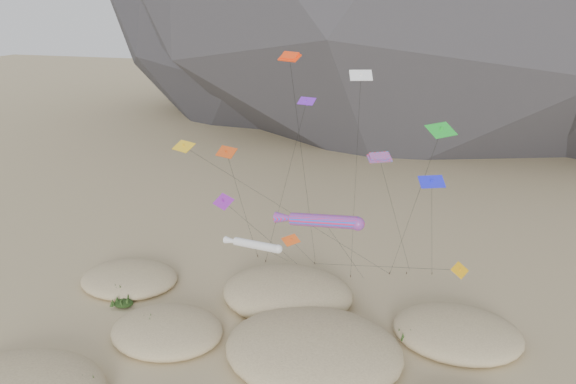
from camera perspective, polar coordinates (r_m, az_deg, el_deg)
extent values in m
ellipsoid|color=#CCB789|center=(58.47, -12.16, -13.61)|extent=(11.40, 9.69, 2.63)
ellipsoid|color=#CCB789|center=(54.19, 2.60, -15.68)|extent=(16.77, 14.25, 3.83)
ellipsoid|color=#CCB789|center=(63.21, -0.06, -10.20)|extent=(14.65, 12.45, 3.82)
ellipsoid|color=#CCB789|center=(59.37, 16.79, -13.47)|extent=(12.62, 10.73, 2.73)
ellipsoid|color=#CCB789|center=(69.49, -15.80, -8.45)|extent=(11.62, 9.87, 2.28)
ellipsoid|color=black|center=(54.36, -22.41, -17.13)|extent=(2.63, 2.25, 0.79)
ellipsoid|color=black|center=(59.31, -13.74, -12.99)|extent=(2.96, 2.53, 0.89)
ellipsoid|color=black|center=(58.87, -10.33, -13.10)|extent=(2.48, 2.12, 0.74)
ellipsoid|color=black|center=(51.85, 0.20, -17.14)|extent=(3.79, 3.24, 1.14)
ellipsoid|color=black|center=(53.26, 4.80, -16.25)|extent=(3.09, 2.64, 0.93)
ellipsoid|color=black|center=(52.66, -1.09, -16.77)|extent=(2.43, 2.08, 0.73)
ellipsoid|color=black|center=(63.91, 0.65, -9.70)|extent=(2.79, 2.39, 0.84)
ellipsoid|color=black|center=(62.53, 1.21, -10.50)|extent=(2.54, 2.17, 0.76)
ellipsoid|color=black|center=(59.55, 14.82, -13.07)|extent=(2.35, 2.01, 0.70)
ellipsoid|color=black|center=(57.60, 12.32, -14.16)|extent=(2.40, 2.06, 0.72)
ellipsoid|color=black|center=(67.31, -16.67, -9.48)|extent=(2.31, 1.97, 0.69)
ellipsoid|color=black|center=(64.65, -16.35, -10.80)|extent=(2.15, 1.84, 0.65)
cylinder|color=#3F2D1E|center=(71.52, 2.72, -7.20)|extent=(0.08, 0.08, 0.30)
cylinder|color=#3F2D1E|center=(68.75, 2.24, -8.33)|extent=(0.08, 0.08, 0.30)
cylinder|color=#3F2D1E|center=(68.65, 6.38, -8.49)|extent=(0.08, 0.08, 0.30)
cylinder|color=#3F2D1E|center=(70.47, 11.95, -8.05)|extent=(0.08, 0.08, 0.30)
cylinder|color=#3F2D1E|center=(70.01, 10.30, -8.12)|extent=(0.08, 0.08, 0.30)
cylinder|color=#3F2D1E|center=(72.01, -2.28, -7.00)|extent=(0.08, 0.08, 0.30)
cylinder|color=#3F2D1E|center=(71.11, 14.42, -7.99)|extent=(0.08, 0.08, 0.30)
cylinder|color=#3F2D1E|center=(73.42, -3.11, -6.49)|extent=(0.08, 0.08, 0.30)
cylinder|color=#FD1A3D|center=(53.82, 3.64, -2.94)|extent=(7.02, 2.17, 1.96)
sphere|color=#FD1A3D|center=(52.68, 7.11, -3.22)|extent=(1.31, 1.31, 1.31)
cone|color=#FD1A3D|center=(55.30, 0.01, -2.66)|extent=(2.96, 1.49, 1.40)
cylinder|color=black|center=(61.13, 5.91, -6.16)|extent=(2.40, 11.65, 11.63)
cylinder|color=silver|center=(50.30, -3.25, -5.40)|extent=(4.74, 1.94, 1.07)
sphere|color=silver|center=(49.02, -1.01, -5.81)|extent=(0.78, 0.78, 0.78)
cone|color=silver|center=(51.81, -5.58, -5.00)|extent=(2.02, 1.14, 0.80)
cylinder|color=black|center=(61.18, -1.26, -6.39)|extent=(2.76, 19.11, 10.95)
cube|color=#FF380D|center=(54.60, 0.15, 13.51)|extent=(2.51, 1.96, 0.70)
cube|color=#FF380D|center=(54.59, 0.15, 13.70)|extent=(2.10, 1.60, 0.68)
cylinder|color=black|center=(62.51, 1.67, 1.81)|extent=(0.08, 11.25, 26.48)
cube|color=#FF1A31|center=(48.36, 9.28, 3.41)|extent=(2.23, 1.83, 0.59)
cube|color=#FF1A31|center=(48.31, 9.30, 3.62)|extent=(1.87, 1.51, 0.58)
cylinder|color=black|center=(59.59, 11.05, -3.29)|extent=(2.17, 17.67, 18.91)
cube|color=#C34212|center=(54.34, -6.28, 4.06)|extent=(2.29, 1.69, 0.84)
cube|color=#C34212|center=(54.38, -6.27, 3.91)|extent=(0.33, 0.34, 0.69)
cylinder|color=black|center=(63.61, -4.46, -2.04)|extent=(2.26, 13.98, 17.75)
cube|color=purple|center=(57.73, -6.58, -0.96)|extent=(2.72, 2.51, 0.98)
cube|color=purple|center=(57.78, -6.58, -1.10)|extent=(0.42, 0.42, 0.84)
cylinder|color=black|center=(62.94, -1.81, -5.02)|extent=(6.79, 9.58, 12.07)
cube|color=silver|center=(55.31, 7.42, 11.68)|extent=(2.40, 1.72, 0.92)
cube|color=silver|center=(55.33, 7.41, 11.52)|extent=(0.35, 0.38, 0.72)
cylinder|color=black|center=(61.05, 6.84, 0.46)|extent=(1.30, 6.02, 24.75)
cube|color=gold|center=(53.35, -10.56, 4.58)|extent=(2.48, 2.03, 0.72)
cube|color=gold|center=(53.38, -10.55, 4.43)|extent=(0.31, 0.27, 0.76)
cylinder|color=black|center=(60.33, 1.26, -2.72)|extent=(18.10, 16.54, 18.67)
cube|color=#6821C5|center=(54.95, 1.91, 9.22)|extent=(1.84, 1.24, 0.62)
cube|color=#6821C5|center=(54.97, 1.91, 9.07)|extent=(0.24, 0.22, 0.58)
cylinder|color=black|center=(62.83, -0.48, -0.03)|extent=(7.59, 8.77, 22.33)
cube|color=#FFAD0D|center=(49.19, 17.05, -7.60)|extent=(1.51, 2.06, 0.65)
cube|color=#FFAD0D|center=(49.25, 17.04, -7.76)|extent=(0.23, 0.26, 0.64)
cylinder|color=black|center=(59.93, 8.55, -7.46)|extent=(16.99, 17.98, 10.33)
cube|color=#ED5316|center=(51.46, 0.30, -4.91)|extent=(1.61, 1.85, 0.58)
cube|color=#ED5316|center=(51.52, 0.30, -5.06)|extent=(0.24, 0.25, 0.57)
cylinder|color=black|center=(61.48, 1.70, -6.29)|extent=(2.08, 17.23, 10.80)
cube|color=green|center=(51.68, 15.30, 6.08)|extent=(2.92, 3.12, 0.96)
cube|color=green|center=(51.72, 15.29, 5.92)|extent=(0.40, 0.41, 0.97)
cylinder|color=black|center=(60.35, 12.42, -2.14)|extent=(4.86, 11.76, 20.69)
cube|color=#1B1EE8|center=(50.14, 14.39, 1.02)|extent=(2.49, 1.96, 0.80)
cube|color=#1B1EE8|center=(50.19, 14.38, 0.86)|extent=(0.33, 0.31, 0.76)
cylinder|color=black|center=(60.47, 14.41, -4.31)|extent=(0.44, 15.93, 16.68)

